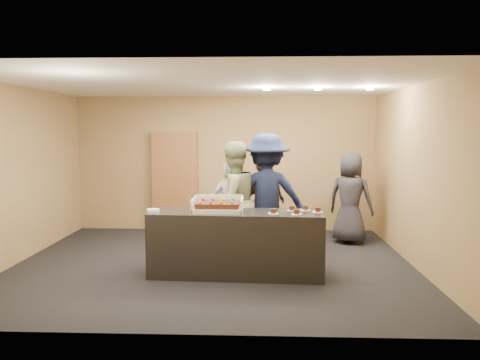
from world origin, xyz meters
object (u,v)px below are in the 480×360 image
at_px(serving_counter, 236,243).
at_px(person_sage_man, 232,202).
at_px(person_navy_man, 267,196).
at_px(person_dark_suit, 350,198).
at_px(person_server_grey, 231,210).
at_px(person_brown_extra, 264,204).
at_px(plate_stack, 153,211).
at_px(cake_box, 218,208).
at_px(storage_cabinet, 175,182).
at_px(sheet_cake, 218,205).

xyz_separation_m(serving_counter, person_sage_man, (-0.10, 0.71, 0.48)).
bearing_deg(person_navy_man, serving_counter, 60.03).
distance_m(person_sage_man, person_dark_suit, 2.41).
distance_m(person_sage_man, person_navy_man, 0.57).
bearing_deg(person_server_grey, person_brown_extra, -120.95).
relative_size(plate_stack, person_navy_man, 0.09).
height_order(serving_counter, person_navy_man, person_navy_man).
xyz_separation_m(cake_box, person_navy_man, (0.69, 0.88, 0.04)).
relative_size(serving_counter, person_dark_suit, 1.47).
xyz_separation_m(serving_counter, person_dark_suit, (1.96, 1.97, 0.37)).
distance_m(cake_box, person_brown_extra, 1.58).
bearing_deg(serving_counter, cake_box, 177.02).
distance_m(storage_cabinet, plate_stack, 3.04).
bearing_deg(plate_stack, person_server_grey, 42.99).
relative_size(sheet_cake, person_navy_man, 0.30).
distance_m(sheet_cake, plate_stack, 0.90).
bearing_deg(plate_stack, person_navy_man, 32.03).
bearing_deg(person_navy_man, person_brown_extra, -90.16).
distance_m(storage_cabinet, sheet_cake, 3.15).
distance_m(serving_counter, plate_stack, 1.24).
height_order(sheet_cake, person_sage_man, person_sage_man).
bearing_deg(serving_counter, storage_cabinet, 117.90).
bearing_deg(sheet_cake, person_sage_man, 77.21).
distance_m(serving_counter, cake_box, 0.56).
bearing_deg(sheet_cake, person_navy_man, 52.58).
height_order(serving_counter, person_server_grey, person_server_grey).
height_order(cake_box, person_server_grey, person_server_grey).
height_order(cake_box, sheet_cake, cake_box).
height_order(person_server_grey, person_sage_man, person_sage_man).
bearing_deg(person_dark_suit, storage_cabinet, 11.79).
xyz_separation_m(sheet_cake, person_sage_man, (0.16, 0.71, -0.07)).
bearing_deg(serving_counter, sheet_cake, -177.29).
distance_m(plate_stack, person_brown_extra, 2.18).
bearing_deg(person_sage_man, storage_cabinet, -98.27).
bearing_deg(plate_stack, cake_box, 7.01).
distance_m(cake_box, person_navy_man, 1.12).
bearing_deg(person_sage_man, serving_counter, 59.46).
bearing_deg(person_server_grey, storage_cabinet, -47.97).
bearing_deg(plate_stack, person_dark_suit, 33.48).
distance_m(person_navy_man, person_brown_extra, 0.58).
relative_size(person_server_grey, person_dark_suit, 0.95).
height_order(storage_cabinet, person_sage_man, storage_cabinet).
xyz_separation_m(person_server_grey, person_sage_man, (0.03, -0.15, 0.15)).
bearing_deg(cake_box, person_navy_man, 51.80).
bearing_deg(person_navy_man, person_server_grey, -0.22).
relative_size(storage_cabinet, cake_box, 2.86).
bearing_deg(sheet_cake, person_dark_suit, 41.64).
xyz_separation_m(person_sage_man, person_navy_man, (0.53, 0.19, 0.06)).
height_order(serving_counter, storage_cabinet, storage_cabinet).
bearing_deg(storage_cabinet, person_brown_extra, -40.02).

